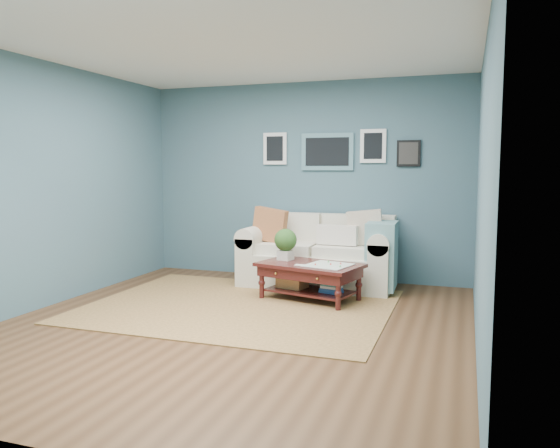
% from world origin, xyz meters
% --- Properties ---
extents(room_shell, '(5.00, 5.02, 2.70)m').
position_xyz_m(room_shell, '(0.01, 0.06, 1.36)').
color(room_shell, brown).
rests_on(room_shell, ground).
extents(area_rug, '(3.28, 2.62, 0.01)m').
position_xyz_m(area_rug, '(-0.22, 0.70, 0.01)').
color(area_rug, brown).
rests_on(area_rug, ground).
extents(loveseat, '(2.00, 0.91, 1.03)m').
position_xyz_m(loveseat, '(0.41, 2.03, 0.42)').
color(loveseat, white).
rests_on(loveseat, ground).
extents(coffee_table, '(1.29, 0.94, 0.81)m').
position_xyz_m(coffee_table, '(0.38, 1.25, 0.36)').
color(coffee_table, '#370E0D').
rests_on(coffee_table, ground).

